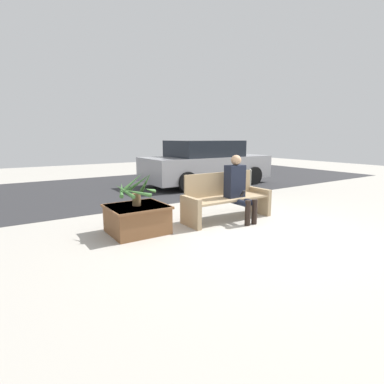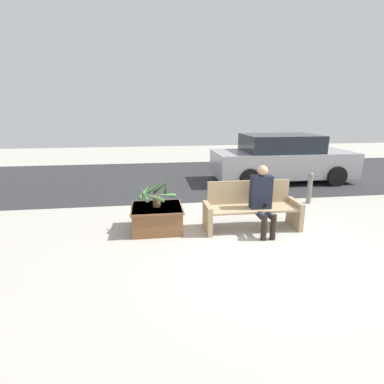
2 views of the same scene
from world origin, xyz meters
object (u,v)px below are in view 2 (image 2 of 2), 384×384
object	(u,v)px
parked_car	(282,159)
bollard_post	(310,187)
potted_plant	(156,193)
bench	(251,208)
person_seated	(262,197)
planter_box	(157,217)

from	to	relation	value
parked_car	bollard_post	distance (m)	2.46
potted_plant	parked_car	bearing A→B (deg)	41.37
parked_car	bollard_post	xyz separation A→B (m)	(-0.32, -2.42, -0.32)
bench	person_seated	distance (m)	0.36
bench	parked_car	size ratio (longest dim) A/B	0.42
potted_plant	bollard_post	distance (m)	4.02
parked_car	bollard_post	size ratio (longest dim) A/B	5.64
bench	bollard_post	world-z (taller)	bench
planter_box	bollard_post	world-z (taller)	bollard_post
planter_box	potted_plant	size ratio (longest dim) A/B	1.35
potted_plant	bollard_post	bearing A→B (deg)	17.75
planter_box	potted_plant	distance (m)	0.49
potted_plant	parked_car	size ratio (longest dim) A/B	0.16
parked_car	person_seated	bearing A→B (deg)	-118.37
potted_plant	bollard_post	world-z (taller)	potted_plant
planter_box	person_seated	bearing A→B (deg)	-10.39
planter_box	potted_plant	world-z (taller)	potted_plant
person_seated	parked_car	size ratio (longest dim) A/B	0.29
bench	bollard_post	size ratio (longest dim) A/B	2.36
planter_box	bench	bearing A→B (deg)	-4.79
person_seated	potted_plant	size ratio (longest dim) A/B	1.79
parked_car	bollard_post	bearing A→B (deg)	-97.43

